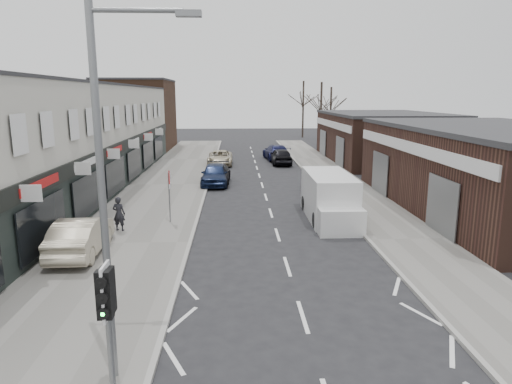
{
  "coord_description": "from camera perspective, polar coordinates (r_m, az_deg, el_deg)",
  "views": [
    {
      "loc": [
        -1.93,
        -10.18,
        6.32
      ],
      "look_at": [
        -1.12,
        7.35,
        2.6
      ],
      "focal_mm": 32.0,
      "sensor_mm": 36.0,
      "label": 1
    }
  ],
  "objects": [
    {
      "name": "tree_far_c",
      "position": [
        71.23,
        5.83,
        6.81
      ],
      "size": [
        3.6,
        3.6,
        8.5
      ],
      "primitive_type": null,
      "color": "#382D26",
      "rests_on": "ground"
    },
    {
      "name": "white_van",
      "position": [
        23.85,
        9.16,
        -0.78
      ],
      "size": [
        2.18,
        6.11,
        2.37
      ],
      "rotation": [
        0.0,
        0.0,
        -0.01
      ],
      "color": "silver",
      "rests_on": "ground"
    },
    {
      "name": "parked_car_left_b",
      "position": [
        33.39,
        -4.98,
        2.23
      ],
      "size": [
        2.11,
        4.88,
        1.4
      ],
      "primitive_type": "imported",
      "rotation": [
        0.0,
        0.0,
        -0.03
      ],
      "color": "black",
      "rests_on": "ground"
    },
    {
      "name": "sedan_on_pavement",
      "position": [
        19.48,
        -21.02,
        -5.11
      ],
      "size": [
        1.75,
        4.6,
        1.5
      ],
      "primitive_type": "imported",
      "rotation": [
        0.0,
        0.0,
        3.18
      ],
      "color": "#B1A68D",
      "rests_on": "pavement_left"
    },
    {
      "name": "pavement_right",
      "position": [
        33.67,
        10.59,
        1.04
      ],
      "size": [
        3.5,
        64.0,
        0.12
      ],
      "primitive_type": "cube",
      "color": "slate",
      "rests_on": "ground"
    },
    {
      "name": "tree_far_b",
      "position": [
        65.88,
        9.19,
        6.3
      ],
      "size": [
        3.6,
        3.6,
        7.5
      ],
      "primitive_type": null,
      "color": "#382D26",
      "rests_on": "ground"
    },
    {
      "name": "brick_block_far",
      "position": [
        56.43,
        -14.66,
        9.22
      ],
      "size": [
        8.0,
        10.0,
        8.0
      ],
      "primitive_type": "cube",
      "color": "#432A1C",
      "rests_on": "ground"
    },
    {
      "name": "traffic_light",
      "position": [
        9.38,
        -18.14,
        -13.25
      ],
      "size": [
        0.28,
        0.6,
        3.1
      ],
      "color": "slate",
      "rests_on": "pavement_left"
    },
    {
      "name": "pavement_left",
      "position": [
        33.14,
        -10.96,
        0.85
      ],
      "size": [
        5.5,
        64.0,
        0.12
      ],
      "primitive_type": "cube",
      "color": "slate",
      "rests_on": "ground"
    },
    {
      "name": "right_unit_near",
      "position": [
        28.45,
        27.89,
        2.35
      ],
      "size": [
        10.0,
        18.0,
        4.5
      ],
      "primitive_type": "cube",
      "color": "#3D241B",
      "rests_on": "ground"
    },
    {
      "name": "warning_sign",
      "position": [
        22.79,
        -10.74,
        1.34
      ],
      "size": [
        0.12,
        0.8,
        2.7
      ],
      "color": "slate",
      "rests_on": "pavement_left"
    },
    {
      "name": "ground",
      "position": [
        12.14,
        7.33,
        -19.51
      ],
      "size": [
        160.0,
        160.0,
        0.0
      ],
      "primitive_type": "plane",
      "color": "black",
      "rests_on": "ground"
    },
    {
      "name": "parked_car_left_a",
      "position": [
        32.92,
        -5.17,
        2.23
      ],
      "size": [
        1.95,
        4.63,
        1.56
      ],
      "primitive_type": "imported",
      "rotation": [
        0.0,
        0.0,
        -0.02
      ],
      "color": "#131E3D",
      "rests_on": "ground"
    },
    {
      "name": "parked_car_right_b",
      "position": [
        42.84,
        3.12,
        4.49
      ],
      "size": [
        1.92,
        4.51,
        1.52
      ],
      "primitive_type": "imported",
      "rotation": [
        0.0,
        0.0,
        3.17
      ],
      "color": "black",
      "rests_on": "ground"
    },
    {
      "name": "tree_far_a",
      "position": [
        59.54,
        7.99,
        5.75
      ],
      "size": [
        3.6,
        3.6,
        8.0
      ],
      "primitive_type": null,
      "color": "#382D26",
      "rests_on": "ground"
    },
    {
      "name": "parked_car_left_c",
      "position": [
        42.44,
        -4.51,
        4.28
      ],
      "size": [
        2.25,
        4.84,
        1.34
      ],
      "primitive_type": "imported",
      "rotation": [
        0.0,
        0.0,
        -0.0
      ],
      "color": "#C2B79B",
      "rests_on": "ground"
    },
    {
      "name": "parked_car_right_a",
      "position": [
        30.33,
        7.72,
        1.33
      ],
      "size": [
        2.0,
        4.83,
        1.55
      ],
      "primitive_type": "imported",
      "rotation": [
        0.0,
        0.0,
        3.07
      ],
      "color": "white",
      "rests_on": "ground"
    },
    {
      "name": "parked_car_right_c",
      "position": [
        45.88,
        2.55,
        5.0
      ],
      "size": [
        2.65,
        5.45,
        1.53
      ],
      "primitive_type": "imported",
      "rotation": [
        0.0,
        0.0,
        3.24
      ],
      "color": "#141740",
      "rests_on": "ground"
    },
    {
      "name": "pedestrian",
      "position": [
        22.17,
        -16.76,
        -2.63
      ],
      "size": [
        0.65,
        0.49,
        1.62
      ],
      "primitive_type": "imported",
      "rotation": [
        0.0,
        0.0,
        2.96
      ],
      "color": "black",
      "rests_on": "pavement_left"
    },
    {
      "name": "street_lamp",
      "position": [
        9.88,
        -17.83,
        1.49
      ],
      "size": [
        2.23,
        0.22,
        8.0
      ],
      "color": "slate",
      "rests_on": "pavement_left"
    },
    {
      "name": "shop_terrace_left",
      "position": [
        31.98,
        -23.98,
        5.97
      ],
      "size": [
        8.0,
        41.0,
        7.1
      ],
      "primitive_type": "cube",
      "color": "beige",
      "rests_on": "ground"
    },
    {
      "name": "right_unit_far",
      "position": [
        46.66,
        15.49,
        6.53
      ],
      "size": [
        10.0,
        16.0,
        4.5
      ],
      "primitive_type": "cube",
      "color": "#3D241B",
      "rests_on": "ground"
    }
  ]
}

